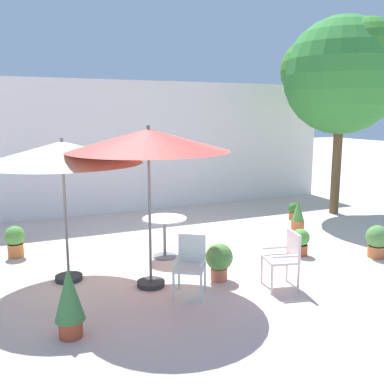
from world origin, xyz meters
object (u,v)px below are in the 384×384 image
Objects in this scene: patio_umbrella_1 at (148,141)px; potted_plant_5 at (219,260)px; patio_umbrella_0 at (62,153)px; potted_plant_1 at (15,240)px; patio_chair_0 at (191,261)px; shade_tree at (342,75)px; cafe_table_0 at (165,230)px; potted_plant_4 at (298,217)px; potted_plant_0 at (377,240)px; potted_plant_6 at (293,211)px; patio_chair_1 at (285,255)px; potted_plant_2 at (69,300)px; potted_plant_3 at (301,241)px.

potted_plant_5 is at bearing -11.32° from patio_umbrella_1.
patio_umbrella_0 is 4.15× the size of potted_plant_1.
shade_tree is at bearing 30.05° from patio_chair_0.
potted_plant_4 is (3.39, 0.40, -0.18)m from cafe_table_0.
potted_plant_0 is 3.06m from potted_plant_6.
patio_umbrella_1 is 2.74m from patio_chair_1.
potted_plant_1 is 0.67× the size of potted_plant_2.
potted_plant_6 is at bearing 36.45° from patio_chair_0.
potted_plant_5 is at bearing 139.79° from patio_chair_1.
patio_umbrella_0 is 4.66m from potted_plant_3.
patio_umbrella_1 is at bearing -51.68° from potted_plant_1.
potted_plant_2 is 6.15m from potted_plant_4.
potted_plant_6 is at bearing 17.47° from patio_umbrella_0.
potted_plant_5 is 4.60m from potted_plant_6.
potted_plant_3 is at bearing 17.02° from potted_plant_2.
potted_plant_6 is (5.86, 1.84, -1.85)m from patio_umbrella_0.
patio_umbrella_1 is at bearing 131.75° from patio_chair_0.
potted_plant_1 is (-1.89, 2.39, -1.95)m from patio_umbrella_1.
patio_umbrella_1 reaches higher than potted_plant_1.
shade_tree reaches higher than patio_chair_0.
shade_tree is 7.39m from patio_chair_0.
potted_plant_0 is 3.27m from potted_plant_5.
potted_plant_5 is at bearing 176.58° from potted_plant_0.
potted_plant_5 is (0.64, 0.29, -0.15)m from patio_chair_0.
patio_chair_0 reaches higher than potted_plant_3.
cafe_table_0 reaches higher than potted_plant_3.
patio_chair_1 reaches higher than potted_plant_0.
potted_plant_2 reaches higher than patio_chair_1.
patio_umbrella_0 reaches higher than potted_plant_3.
patio_umbrella_1 reaches higher than potted_plant_4.
potted_plant_4 reaches higher than potted_plant_5.
potted_plant_2 is at bearing -162.26° from patio_chair_0.
patio_chair_1 reaches higher than potted_plant_3.
patio_chair_1 is 1.20× the size of potted_plant_4.
patio_umbrella_0 reaches higher than patio_chair_0.
potted_plant_0 is at bearing -5.43° from patio_umbrella_1.
patio_chair_0 is 2.05× the size of potted_plant_6.
patio_umbrella_1 is 4.21× the size of potted_plant_1.
potted_plant_3 is at bearing -6.80° from patio_umbrella_0.
potted_plant_2 is at bearing -162.98° from potted_plant_3.
cafe_table_0 reaches higher than potted_plant_1.
potted_plant_3 is (-1.25, 0.69, -0.06)m from potted_plant_0.
potted_plant_0 is 1.03× the size of potted_plant_1.
potted_plant_4 is at bearing -7.21° from potted_plant_1.
shade_tree reaches higher than potted_plant_2.
potted_plant_4 is at bearing 26.53° from potted_plant_2.
patio_umbrella_1 is 1.91m from patio_chair_0.
cafe_table_0 is 1.92× the size of potted_plant_6.
potted_plant_3 is 0.69× the size of potted_plant_4.
potted_plant_1 is at bearing 97.80° from potted_plant_2.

